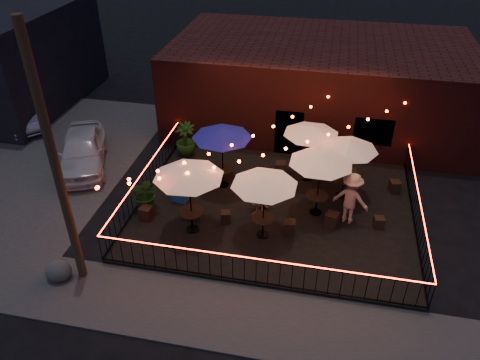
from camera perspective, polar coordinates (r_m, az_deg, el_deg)
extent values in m
plane|color=black|center=(16.09, 3.18, -7.87)|extent=(110.00, 110.00, 0.00)
cube|color=black|center=(17.59, 4.21, -3.45)|extent=(10.00, 8.00, 0.15)
cube|color=#3B3937|center=(13.83, 0.98, -16.56)|extent=(18.00, 2.50, 0.05)
cube|color=#3B3937|center=(23.50, -25.38, 3.21)|extent=(11.00, 12.00, 0.02)
cube|color=#3D1310|center=(23.62, 9.68, 11.64)|extent=(14.00, 8.00, 4.00)
cube|color=black|center=(20.51, 5.97, 5.67)|extent=(1.20, 0.24, 2.20)
cube|color=black|center=(20.32, 15.94, 5.80)|extent=(1.60, 0.24, 1.20)
cylinder|color=#3D2F19|center=(13.44, -21.53, 1.40)|extent=(0.26, 0.26, 8.00)
cube|color=black|center=(14.50, 1.94, -12.32)|extent=(10.00, 0.04, 0.04)
cube|color=black|center=(13.85, 2.01, -9.67)|extent=(10.00, 0.04, 0.04)
cube|color=#FE2713|center=(13.83, 2.01, -9.58)|extent=(10.00, 0.03, 0.02)
cube|color=black|center=(18.62, -11.17, -1.13)|extent=(0.04, 8.00, 0.04)
cube|color=black|center=(18.12, -11.48, 1.26)|extent=(0.04, 8.00, 0.04)
cube|color=#FE2713|center=(18.11, -11.49, 1.34)|extent=(0.03, 8.00, 0.02)
cube|color=black|center=(17.76, 20.46, -4.81)|extent=(0.04, 8.00, 0.04)
cube|color=black|center=(17.23, 21.05, -2.40)|extent=(0.04, 8.00, 0.04)
cube|color=#FE2713|center=(17.22, 21.07, -2.32)|extent=(0.03, 8.00, 0.02)
cylinder|color=black|center=(16.52, -5.81, -5.98)|extent=(0.47, 0.47, 0.03)
cylinder|color=black|center=(16.28, -5.88, -4.95)|extent=(0.06, 0.06, 0.77)
cylinder|color=black|center=(16.04, -5.96, -3.85)|extent=(0.85, 0.85, 0.04)
cylinder|color=black|center=(15.75, -6.06, -2.44)|extent=(0.05, 0.05, 2.55)
cone|color=white|center=(15.12, -6.31, 0.99)|extent=(2.94, 2.94, 0.37)
cylinder|color=black|center=(18.68, -2.06, -0.56)|extent=(0.46, 0.46, 0.03)
cylinder|color=black|center=(18.47, -2.08, 0.39)|extent=(0.06, 0.06, 0.75)
cylinder|color=black|center=(18.27, -2.10, 1.40)|extent=(0.83, 0.83, 0.04)
cylinder|color=black|center=(18.02, -2.14, 2.68)|extent=(0.05, 0.05, 2.49)
cone|color=navy|center=(17.48, -2.21, 5.75)|extent=(2.76, 2.76, 0.36)
cylinder|color=black|center=(16.23, 2.77, -6.67)|extent=(0.44, 0.44, 0.03)
cylinder|color=black|center=(16.00, 2.81, -5.69)|extent=(0.06, 0.06, 0.72)
cylinder|color=black|center=(15.77, 2.85, -4.65)|extent=(0.80, 0.80, 0.04)
cylinder|color=black|center=(15.49, 2.89, -3.31)|extent=(0.04, 0.04, 2.41)
cone|color=white|center=(14.88, 3.01, -0.06)|extent=(2.92, 2.92, 0.35)
cylinder|color=black|center=(19.25, 8.14, 0.23)|extent=(0.43, 0.43, 0.03)
cylinder|color=black|center=(19.06, 8.23, 1.11)|extent=(0.06, 0.06, 0.71)
cylinder|color=black|center=(18.87, 8.31, 2.04)|extent=(0.79, 0.79, 0.04)
cylinder|color=black|center=(18.64, 8.43, 3.23)|extent=(0.04, 0.04, 2.37)
cone|color=white|center=(18.15, 8.69, 6.05)|extent=(2.77, 2.77, 0.35)
cylinder|color=black|center=(17.42, 9.18, -3.88)|extent=(0.45, 0.45, 0.03)
cylinder|color=black|center=(17.21, 9.29, -2.92)|extent=(0.06, 0.06, 0.74)
cylinder|color=black|center=(16.99, 9.40, -1.88)|extent=(0.82, 0.82, 0.04)
cylinder|color=black|center=(16.72, 9.55, -0.57)|extent=(0.05, 0.05, 2.46)
cone|color=white|center=(16.15, 9.90, 2.60)|extent=(2.91, 2.91, 0.36)
cylinder|color=black|center=(18.50, 12.27, -1.78)|extent=(0.43, 0.43, 0.03)
cylinder|color=black|center=(18.31, 12.40, -0.89)|extent=(0.06, 0.06, 0.71)
cylinder|color=black|center=(18.11, 12.54, 0.06)|extent=(0.79, 0.79, 0.04)
cylinder|color=black|center=(17.87, 12.71, 1.27)|extent=(0.04, 0.04, 2.36)
cone|color=white|center=(17.36, 13.13, 4.15)|extent=(2.42, 2.42, 0.34)
cube|color=black|center=(17.11, -11.35, -3.96)|extent=(0.47, 0.47, 0.49)
cube|color=black|center=(16.89, -5.67, -3.99)|extent=(0.51, 0.51, 0.47)
cube|color=black|center=(19.54, -6.05, 1.68)|extent=(0.43, 0.43, 0.44)
cube|color=black|center=(19.01, -1.34, 0.81)|extent=(0.41, 0.41, 0.41)
cube|color=black|center=(16.70, -1.73, -4.48)|extent=(0.40, 0.40, 0.40)
cube|color=black|center=(16.30, 6.07, -5.68)|extent=(0.42, 0.42, 0.45)
cube|color=black|center=(19.36, 4.97, 1.49)|extent=(0.47, 0.47, 0.50)
cube|color=black|center=(19.21, 7.73, 0.92)|extent=(0.44, 0.44, 0.44)
cube|color=black|center=(16.78, 11.14, -4.75)|extent=(0.54, 0.54, 0.51)
cube|color=black|center=(17.13, 16.56, -4.98)|extent=(0.39, 0.39, 0.40)
cube|color=black|center=(19.50, 13.41, 0.71)|extent=(0.40, 0.40, 0.40)
cube|color=black|center=(19.16, 18.33, -0.73)|extent=(0.47, 0.47, 0.46)
imported|color=#DAA790|center=(16.91, 3.07, -1.35)|extent=(0.45, 0.64, 1.64)
imported|color=tan|center=(16.78, 1.75, -1.54)|extent=(0.72, 0.88, 1.68)
imported|color=beige|center=(16.69, 13.35, -2.19)|extent=(1.43, 1.08, 1.96)
imported|color=#113410|center=(17.37, -11.39, -1.69)|extent=(1.27, 1.13, 1.29)
imported|color=#134111|center=(18.10, -7.12, 0.74)|extent=(0.91, 0.77, 1.50)
imported|color=#134112|center=(20.45, -6.68, 4.93)|extent=(0.91, 0.91, 1.52)
cube|color=#235CB0|center=(17.74, -7.37, -1.44)|extent=(0.63, 0.49, 0.77)
cube|color=silver|center=(17.52, -7.46, -0.35)|extent=(0.68, 0.53, 0.05)
ellipsoid|color=#44443F|center=(15.71, -21.26, -10.29)|extent=(0.96, 0.86, 0.67)
imported|color=white|center=(20.88, -18.68, 3.45)|extent=(3.44, 4.85, 1.53)
imported|color=#A9AAB2|center=(25.89, -25.38, 7.83)|extent=(4.50, 4.34, 1.53)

